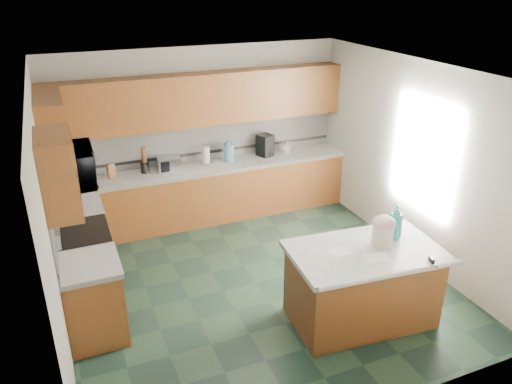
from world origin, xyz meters
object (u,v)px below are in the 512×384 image
island_top (365,252)px  toaster_oven (169,164)px  soap_bottle_island (396,221)px  island_base (362,287)px  treat_jar (382,235)px  knife_block (111,171)px  coffee_maker (265,145)px

island_top → toaster_oven: (-1.41, 3.18, 0.13)m
soap_bottle_island → toaster_oven: soap_bottle_island is taller
island_base → treat_jar: (0.22, 0.02, 0.61)m
island_base → knife_block: 3.95m
knife_block → coffee_maker: (2.47, 0.03, 0.08)m
toaster_oven → coffee_maker: size_ratio=0.98×
soap_bottle_island → toaster_oven: bearing=139.6°
treat_jar → soap_bottle_island: bearing=30.0°
toaster_oven → soap_bottle_island: bearing=-55.2°
island_base → treat_jar: size_ratio=6.39×
treat_jar → knife_block: treat_jar is taller
island_base → coffee_maker: size_ratio=4.36×
island_top → coffee_maker: 3.22m
knife_block → toaster_oven: bearing=-14.5°
soap_bottle_island → island_base: bearing=-148.1°
soap_bottle_island → toaster_oven: (-1.86, 3.07, -0.11)m
island_top → soap_bottle_island: soap_bottle_island is taller
treat_jar → knife_block: size_ratio=1.18×
island_top → coffee_maker: (0.20, 3.21, 0.21)m
treat_jar → soap_bottle_island: 0.26m
toaster_oven → island_top: bearing=-62.5°
treat_jar → knife_block: (-2.49, 3.16, -0.02)m
treat_jar → coffee_maker: (-0.02, 3.19, 0.06)m
soap_bottle_island → coffee_maker: 3.11m
coffee_maker → toaster_oven: bearing=161.5°
soap_bottle_island → knife_block: size_ratio=2.04×
island_base → soap_bottle_island: (0.45, 0.11, 0.70)m
island_top → coffee_maker: coffee_maker is taller
island_top → treat_jar: size_ratio=6.80×
knife_block → toaster_oven: size_ratio=0.59×
island_top → coffee_maker: size_ratio=4.64×
toaster_oven → coffee_maker: (1.61, 0.03, 0.08)m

